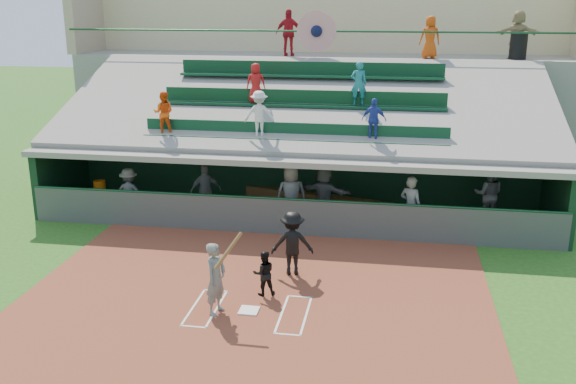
% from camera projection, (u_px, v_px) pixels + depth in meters
% --- Properties ---
extents(ground, '(100.00, 100.00, 0.00)m').
position_uv_depth(ground, '(249.00, 312.00, 14.45)').
color(ground, '#255317').
rests_on(ground, ground).
extents(dirt_slab, '(11.00, 9.00, 0.02)m').
position_uv_depth(dirt_slab, '(254.00, 302.00, 14.92)').
color(dirt_slab, brown).
rests_on(dirt_slab, ground).
extents(home_plate, '(0.43, 0.43, 0.03)m').
position_uv_depth(home_plate, '(249.00, 310.00, 14.44)').
color(home_plate, white).
rests_on(home_plate, dirt_slab).
extents(batters_box_chalk, '(2.65, 1.85, 0.01)m').
position_uv_depth(batters_box_chalk, '(249.00, 311.00, 14.44)').
color(batters_box_chalk, silver).
rests_on(batters_box_chalk, dirt_slab).
extents(dugout_floor, '(16.00, 3.50, 0.04)m').
position_uv_depth(dugout_floor, '(295.00, 215.00, 20.82)').
color(dugout_floor, gray).
rests_on(dugout_floor, ground).
extents(concourse_slab, '(20.00, 3.00, 4.60)m').
position_uv_depth(concourse_slab, '(320.00, 111.00, 26.54)').
color(concourse_slab, gray).
rests_on(concourse_slab, ground).
extents(grandstand, '(20.40, 10.40, 7.80)m').
position_uv_depth(grandstand, '(310.00, 126.00, 23.72)').
color(grandstand, '#484C48').
rests_on(grandstand, ground).
extents(batter_at_plate, '(0.90, 0.77, 1.95)m').
position_uv_depth(batter_at_plate, '(216.00, 278.00, 14.13)').
color(batter_at_plate, '#5B5E59').
rests_on(batter_at_plate, dirt_slab).
extents(catcher, '(0.64, 0.57, 1.09)m').
position_uv_depth(catcher, '(264.00, 273.00, 15.11)').
color(catcher, black).
rests_on(catcher, dirt_slab).
extents(home_umpire, '(1.17, 0.80, 1.66)m').
position_uv_depth(home_umpire, '(292.00, 243.00, 16.19)').
color(home_umpire, black).
rests_on(home_umpire, dirt_slab).
extents(dugout_bench, '(13.69, 4.52, 0.43)m').
position_uv_depth(dugout_bench, '(301.00, 198.00, 21.91)').
color(dugout_bench, brown).
rests_on(dugout_bench, dugout_floor).
extents(white_table, '(0.76, 0.58, 0.64)m').
position_uv_depth(white_table, '(103.00, 201.00, 21.16)').
color(white_table, white).
rests_on(white_table, dugout_floor).
extents(water_cooler, '(0.38, 0.38, 0.38)m').
position_uv_depth(water_cooler, '(100.00, 186.00, 21.01)').
color(water_cooler, '#D6620C').
rests_on(water_cooler, white_table).
extents(dugout_player_a, '(1.09, 0.69, 1.60)m').
position_uv_depth(dugout_player_a, '(129.00, 193.00, 20.42)').
color(dugout_player_a, '#51544F').
rests_on(dugout_player_a, dugout_floor).
extents(dugout_player_b, '(1.07, 0.81, 1.68)m').
position_uv_depth(dugout_player_b, '(206.00, 190.00, 20.56)').
color(dugout_player_b, '#5F625D').
rests_on(dugout_player_b, dugout_floor).
extents(dugout_player_c, '(1.06, 0.83, 1.91)m').
position_uv_depth(dugout_player_c, '(291.00, 195.00, 19.69)').
color(dugout_player_c, '#585B55').
rests_on(dugout_player_c, dugout_floor).
extents(dugout_player_d, '(1.72, 0.93, 1.77)m').
position_uv_depth(dugout_player_d, '(324.00, 194.00, 20.03)').
color(dugout_player_d, '#5D5F5A').
rests_on(dugout_player_d, dugout_floor).
extents(dugout_player_e, '(0.79, 0.70, 1.83)m').
position_uv_depth(dugout_player_e, '(411.00, 206.00, 18.73)').
color(dugout_player_e, '#60635E').
rests_on(dugout_player_e, dugout_floor).
extents(dugout_player_f, '(0.94, 0.77, 1.82)m').
position_uv_depth(dugout_player_f, '(488.00, 194.00, 19.91)').
color(dugout_player_f, '#60625D').
rests_on(dugout_player_f, dugout_floor).
extents(trash_bin, '(0.62, 0.62, 0.94)m').
position_uv_depth(trash_bin, '(518.00, 47.00, 23.85)').
color(trash_bin, black).
rests_on(trash_bin, concourse_slab).
extents(concourse_staff_a, '(1.07, 0.47, 1.79)m').
position_uv_depth(concourse_staff_a, '(289.00, 33.00, 25.05)').
color(concourse_staff_a, '#A4121D').
rests_on(concourse_staff_a, concourse_slab).
extents(concourse_staff_b, '(0.84, 0.62, 1.58)m').
position_uv_depth(concourse_staff_b, '(430.00, 37.00, 24.04)').
color(concourse_staff_b, '#C4430B').
rests_on(concourse_staff_b, concourse_slab).
extents(concourse_staff_c, '(1.74, 1.00, 1.79)m').
position_uv_depth(concourse_staff_c, '(518.00, 35.00, 23.89)').
color(concourse_staff_c, tan).
rests_on(concourse_staff_c, concourse_slab).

